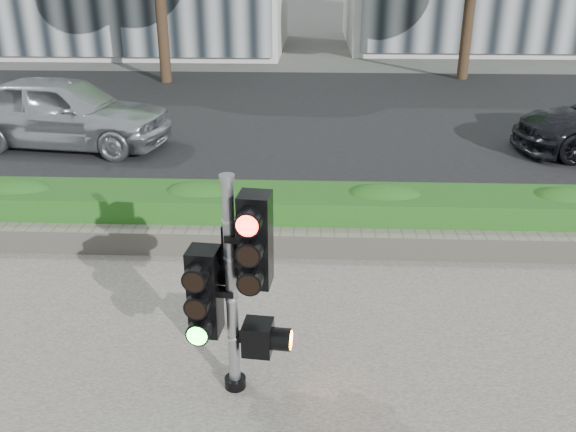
{
  "coord_description": "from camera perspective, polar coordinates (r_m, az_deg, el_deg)",
  "views": [
    {
      "loc": [
        0.43,
        -5.8,
        3.9
      ],
      "look_at": [
        0.16,
        0.6,
        1.16
      ],
      "focal_mm": 38.0,
      "sensor_mm": 36.0,
      "label": 1
    }
  ],
  "objects": [
    {
      "name": "curb",
      "position": [
        9.75,
        -0.31,
        -0.04
      ],
      "size": [
        60.0,
        0.25,
        0.12
      ],
      "primitive_type": "cube",
      "color": "gray",
      "rests_on": "ground"
    },
    {
      "name": "road",
      "position": [
        16.28,
        0.85,
        9.33
      ],
      "size": [
        60.0,
        13.0,
        0.02
      ],
      "primitive_type": "cube",
      "color": "black",
      "rests_on": "ground"
    },
    {
      "name": "car_silver",
      "position": [
        14.21,
        -20.24,
        9.15
      ],
      "size": [
        4.8,
        2.46,
        1.56
      ],
      "primitive_type": "imported",
      "rotation": [
        0.0,
        0.0,
        1.43
      ],
      "color": "#B3B6BB",
      "rests_on": "road"
    },
    {
      "name": "ground",
      "position": [
        7.01,
        -1.55,
        -10.7
      ],
      "size": [
        120.0,
        120.0,
        0.0
      ],
      "primitive_type": "plane",
      "color": "#51514C",
      "rests_on": "ground"
    },
    {
      "name": "traffic_signal",
      "position": [
        5.55,
        -4.99,
        -5.63
      ],
      "size": [
        0.77,
        0.59,
        2.19
      ],
      "rotation": [
        0.0,
        0.0,
        -0.11
      ],
      "color": "black",
      "rests_on": "sidewalk"
    },
    {
      "name": "hedge",
      "position": [
        9.08,
        -0.49,
        0.26
      ],
      "size": [
        12.0,
        1.0,
        0.68
      ],
      "primitive_type": "cube",
      "color": "green",
      "rests_on": "sidewalk"
    },
    {
      "name": "stone_wall",
      "position": [
        8.56,
        -0.71,
        -2.48
      ],
      "size": [
        12.0,
        0.32,
        0.34
      ],
      "primitive_type": "cube",
      "color": "gray",
      "rests_on": "sidewalk"
    }
  ]
}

